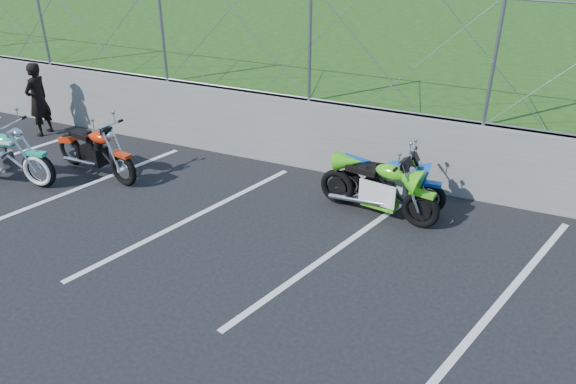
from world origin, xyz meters
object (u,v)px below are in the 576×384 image
at_px(sportbike_blue, 389,184).
at_px(cruiser_turquoise, 0,158).
at_px(person_standing, 38,99).
at_px(sportbike_green, 380,190).
at_px(naked_orange, 96,153).

bearing_deg(sportbike_blue, cruiser_turquoise, -168.34).
relative_size(sportbike_blue, person_standing, 1.23).
bearing_deg(sportbike_blue, person_standing, 174.90).
distance_m(cruiser_turquoise, sportbike_blue, 6.80).
bearing_deg(sportbike_green, cruiser_turquoise, -158.21).
distance_m(cruiser_turquoise, person_standing, 2.25).
bearing_deg(naked_orange, sportbike_blue, 22.03).
relative_size(sportbike_green, sportbike_blue, 1.07).
bearing_deg(sportbike_green, sportbike_blue, 85.09).
distance_m(cruiser_turquoise, naked_orange, 1.64).
height_order(naked_orange, sportbike_blue, naked_orange).
relative_size(cruiser_turquoise, person_standing, 1.49).
relative_size(sportbike_green, person_standing, 1.32).
relative_size(cruiser_turquoise, sportbike_blue, 1.21).
bearing_deg(person_standing, cruiser_turquoise, 24.41).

